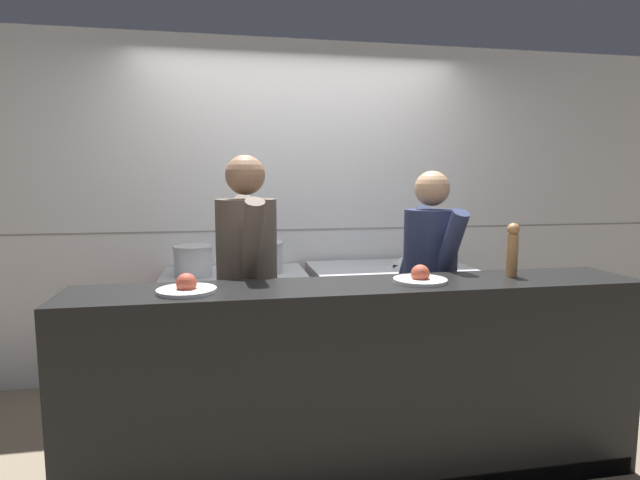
# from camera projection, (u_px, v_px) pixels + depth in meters

# --- Properties ---
(ground_plane) EXTENTS (14.00, 14.00, 0.00)m
(ground_plane) POSITION_uv_depth(u_px,v_px,m) (336.00, 458.00, 2.78)
(ground_plane) COLOR #7F705B
(wall_back_tiled) EXTENTS (8.00, 0.06, 2.60)m
(wall_back_tiled) POSITION_uv_depth(u_px,v_px,m) (300.00, 210.00, 3.94)
(wall_back_tiled) COLOR white
(wall_back_tiled) RESTS_ON ground_plane
(oven_range) EXTENTS (1.01, 0.71, 0.89)m
(oven_range) POSITION_uv_depth(u_px,v_px,m) (236.00, 334.00, 3.56)
(oven_range) COLOR maroon
(oven_range) RESTS_ON ground_plane
(prep_counter) EXTENTS (1.17, 0.65, 0.90)m
(prep_counter) POSITION_uv_depth(u_px,v_px,m) (388.00, 325.00, 3.77)
(prep_counter) COLOR #B7BABF
(prep_counter) RESTS_ON ground_plane
(pass_counter) EXTENTS (2.85, 0.45, 1.03)m
(pass_counter) POSITION_uv_depth(u_px,v_px,m) (364.00, 385.00, 2.52)
(pass_counter) COLOR black
(pass_counter) RESTS_ON ground_plane
(stock_pot) EXTENTS (0.27, 0.27, 0.21)m
(stock_pot) POSITION_uv_depth(u_px,v_px,m) (193.00, 260.00, 3.41)
(stock_pot) COLOR #B7BABF
(stock_pot) RESTS_ON oven_range
(sauce_pot) EXTENTS (0.27, 0.27, 0.22)m
(sauce_pot) POSITION_uv_depth(u_px,v_px,m) (265.00, 256.00, 3.54)
(sauce_pot) COLOR #B7BABF
(sauce_pot) RESTS_ON oven_range
(mixing_bowl_steel) EXTENTS (0.28, 0.28, 0.09)m
(mixing_bowl_steel) POSITION_uv_depth(u_px,v_px,m) (406.00, 260.00, 3.70)
(mixing_bowl_steel) COLOR #B7BABF
(mixing_bowl_steel) RESTS_ON prep_counter
(chefs_knife) EXTENTS (0.40, 0.11, 0.02)m
(chefs_knife) POSITION_uv_depth(u_px,v_px,m) (415.00, 267.00, 3.64)
(chefs_knife) COLOR #B7BABF
(chefs_knife) RESTS_ON prep_counter
(plated_dish_main) EXTENTS (0.27, 0.27, 0.09)m
(plated_dish_main) POSITION_uv_depth(u_px,v_px,m) (187.00, 288.00, 2.27)
(plated_dish_main) COLOR white
(plated_dish_main) RESTS_ON pass_counter
(plated_dish_appetiser) EXTENTS (0.27, 0.27, 0.09)m
(plated_dish_appetiser) POSITION_uv_depth(u_px,v_px,m) (420.00, 278.00, 2.50)
(plated_dish_appetiser) COLOR white
(plated_dish_appetiser) RESTS_ON pass_counter
(pepper_mill) EXTENTS (0.06, 0.06, 0.29)m
(pepper_mill) POSITION_uv_depth(u_px,v_px,m) (512.00, 249.00, 2.63)
(pepper_mill) COLOR #AD7A47
(pepper_mill) RESTS_ON pass_counter
(chef_head_cook) EXTENTS (0.38, 0.74, 1.68)m
(chef_head_cook) POSITION_uv_depth(u_px,v_px,m) (247.00, 287.00, 2.84)
(chef_head_cook) COLOR black
(chef_head_cook) RESTS_ON ground_plane
(chef_sous) EXTENTS (0.37, 0.70, 1.60)m
(chef_sous) POSITION_uv_depth(u_px,v_px,m) (429.00, 287.00, 3.06)
(chef_sous) COLOR black
(chef_sous) RESTS_ON ground_plane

